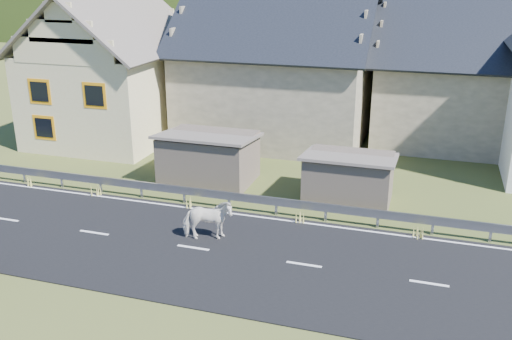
% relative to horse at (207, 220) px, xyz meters
% --- Properties ---
extents(ground, '(160.00, 160.00, 0.00)m').
position_rel_horse_xyz_m(ground, '(-0.25, -0.78, -0.81)').
color(ground, '#33421A').
rests_on(ground, ground).
extents(road, '(60.00, 7.00, 0.04)m').
position_rel_horse_xyz_m(road, '(-0.25, -0.78, -0.79)').
color(road, black).
rests_on(road, ground).
extents(lane_markings, '(60.00, 6.60, 0.01)m').
position_rel_horse_xyz_m(lane_markings, '(-0.25, -0.78, -0.76)').
color(lane_markings, silver).
rests_on(lane_markings, road).
extents(guardrail, '(28.10, 0.09, 0.75)m').
position_rel_horse_xyz_m(guardrail, '(-0.25, 2.90, -0.24)').
color(guardrail, '#93969B').
rests_on(guardrail, ground).
extents(shed_left, '(4.30, 3.30, 2.40)m').
position_rel_horse_xyz_m(shed_left, '(-2.25, 5.72, 0.29)').
color(shed_left, '#69594C').
rests_on(shed_left, ground).
extents(shed_right, '(3.80, 2.90, 2.20)m').
position_rel_horse_xyz_m(shed_right, '(4.25, 5.22, 0.19)').
color(shed_right, '#69594C').
rests_on(shed_right, ground).
extents(house_cream, '(7.80, 9.80, 8.30)m').
position_rel_horse_xyz_m(house_cream, '(-10.25, 11.22, 3.55)').
color(house_cream, beige).
rests_on(house_cream, ground).
extents(house_stone_a, '(10.80, 9.80, 8.90)m').
position_rel_horse_xyz_m(house_stone_a, '(-1.25, 14.22, 3.83)').
color(house_stone_a, tan).
rests_on(house_stone_a, ground).
extents(house_stone_b, '(9.80, 8.80, 8.10)m').
position_rel_horse_xyz_m(house_stone_b, '(8.75, 16.22, 3.43)').
color(house_stone_b, tan).
rests_on(house_stone_b, ground).
extents(mountain, '(440.00, 280.00, 260.00)m').
position_rel_horse_xyz_m(mountain, '(4.75, 179.22, -20.81)').
color(mountain, '#1C310C').
rests_on(mountain, ground).
extents(horse, '(1.38, 1.98, 1.53)m').
position_rel_horse_xyz_m(horse, '(0.00, 0.00, 0.00)').
color(horse, white).
rests_on(horse, road).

